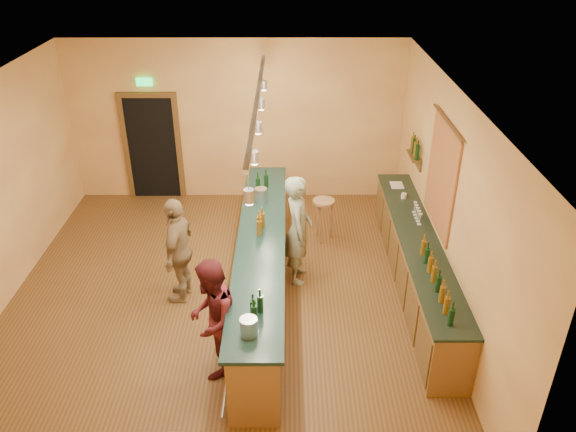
{
  "coord_description": "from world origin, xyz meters",
  "views": [
    {
      "loc": [
        1.0,
        -7.0,
        5.27
      ],
      "look_at": [
        1.0,
        0.2,
        1.31
      ],
      "focal_mm": 35.0,
      "sensor_mm": 36.0,
      "label": 1
    }
  ],
  "objects_px": {
    "customer_b": "(179,250)",
    "customer_a": "(212,319)",
    "bar_stool": "(323,207)",
    "back_counter": "(416,264)",
    "bartender": "(298,230)",
    "tasting_bar": "(262,264)"
  },
  "relations": [
    {
      "from": "customer_b",
      "to": "customer_a",
      "type": "bearing_deg",
      "value": 31.08
    },
    {
      "from": "customer_a",
      "to": "bar_stool",
      "type": "relative_size",
      "value": 2.07
    },
    {
      "from": "back_counter",
      "to": "bar_stool",
      "type": "bearing_deg",
      "value": 131.08
    },
    {
      "from": "back_counter",
      "to": "bar_stool",
      "type": "distance_m",
      "value": 2.05
    },
    {
      "from": "back_counter",
      "to": "bartender",
      "type": "bearing_deg",
      "value": 169.7
    },
    {
      "from": "back_counter",
      "to": "bartender",
      "type": "relative_size",
      "value": 2.53
    },
    {
      "from": "customer_a",
      "to": "bartender",
      "type": "bearing_deg",
      "value": 157.48
    },
    {
      "from": "tasting_bar",
      "to": "bartender",
      "type": "height_order",
      "value": "bartender"
    },
    {
      "from": "tasting_bar",
      "to": "bar_stool",
      "type": "bearing_deg",
      "value": 59.32
    },
    {
      "from": "back_counter",
      "to": "customer_a",
      "type": "distance_m",
      "value": 3.4
    },
    {
      "from": "customer_a",
      "to": "bar_stool",
      "type": "height_order",
      "value": "customer_a"
    },
    {
      "from": "bartender",
      "to": "customer_b",
      "type": "relative_size",
      "value": 1.07
    },
    {
      "from": "back_counter",
      "to": "bartender",
      "type": "distance_m",
      "value": 1.88
    },
    {
      "from": "tasting_bar",
      "to": "bartender",
      "type": "relative_size",
      "value": 2.83
    },
    {
      "from": "back_counter",
      "to": "customer_a",
      "type": "xyz_separation_m",
      "value": [
        -2.91,
        -1.72,
        0.33
      ]
    },
    {
      "from": "customer_b",
      "to": "bar_stool",
      "type": "relative_size",
      "value": 2.13
    },
    {
      "from": "bartender",
      "to": "customer_b",
      "type": "bearing_deg",
      "value": 106.82
    },
    {
      "from": "bartender",
      "to": "bar_stool",
      "type": "height_order",
      "value": "bartender"
    },
    {
      "from": "bar_stool",
      "to": "back_counter",
      "type": "bearing_deg",
      "value": -48.92
    },
    {
      "from": "bartender",
      "to": "customer_b",
      "type": "height_order",
      "value": "bartender"
    },
    {
      "from": "bartender",
      "to": "back_counter",
      "type": "bearing_deg",
      "value": -98.96
    },
    {
      "from": "back_counter",
      "to": "tasting_bar",
      "type": "relative_size",
      "value": 0.89
    }
  ]
}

